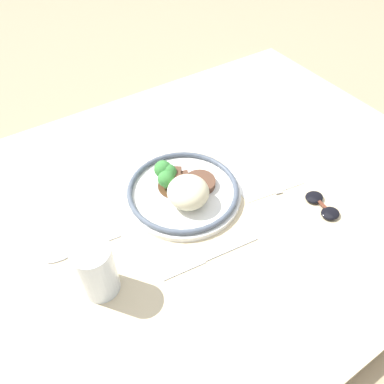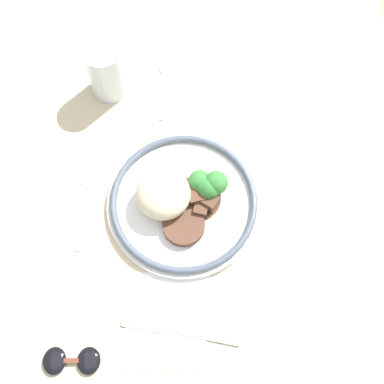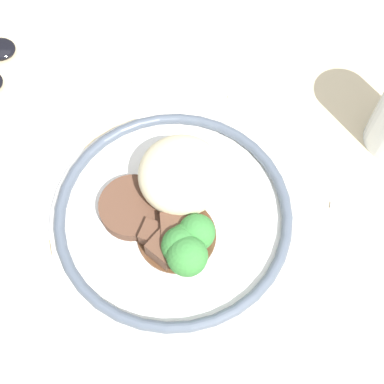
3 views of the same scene
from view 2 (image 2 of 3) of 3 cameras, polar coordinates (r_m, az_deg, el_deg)
name	(u,v)px [view 2 (image 2 of 3)]	position (r m, az deg, el deg)	size (l,w,h in m)	color
ground_plane	(176,238)	(0.96, -1.72, -4.88)	(8.00, 8.00, 0.00)	#998466
dining_table	(176,234)	(0.94, -1.76, -4.48)	(1.22, 0.92, 0.04)	beige
napkin	(167,321)	(0.89, -2.70, -13.61)	(0.17, 0.15, 0.00)	white
plate	(183,200)	(0.92, -0.98, -0.83)	(0.27, 0.27, 0.08)	white
juice_glass	(107,73)	(1.01, -9.07, 12.45)	(0.07, 0.07, 0.12)	yellow
fork	(169,330)	(0.88, -2.52, -14.51)	(0.07, 0.19, 0.00)	#B7B7BC
knife	(83,188)	(0.97, -11.51, 0.47)	(0.21, 0.03, 0.00)	#B7B7BC
spoon	(163,71)	(1.06, -3.12, 12.72)	(0.15, 0.03, 0.01)	#B7B7BC
sunglasses	(72,361)	(0.89, -12.71, -17.15)	(0.05, 0.09, 0.01)	black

